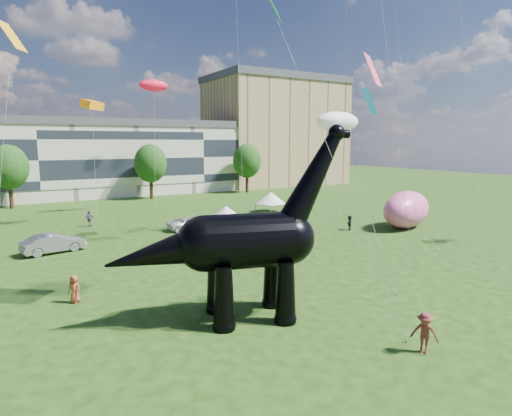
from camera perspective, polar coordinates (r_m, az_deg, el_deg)
ground at (r=22.18m, az=8.08°, el=-15.94°), size 220.00×220.00×0.00m
terrace_row at (r=77.83m, az=-27.27°, el=5.44°), size 78.00×11.00×12.00m
apartment_block at (r=96.36m, az=2.57°, el=9.84°), size 28.00×18.00×22.00m
tree_mid_left at (r=68.69m, az=-30.14°, el=5.15°), size 5.20×5.20×9.44m
tree_mid_right at (r=71.75m, az=-13.91°, el=6.19°), size 5.20×5.20×9.44m
tree_far_right at (r=78.86m, az=-1.21°, el=6.65°), size 5.20×5.20×9.44m
dinosaur_sculpture at (r=22.21m, az=-2.29°, el=-4.91°), size 12.88×5.35×10.57m
car_grey at (r=39.89m, az=-25.41°, el=-4.26°), size 5.25×2.76×1.65m
car_white at (r=45.95m, az=-8.77°, el=-2.07°), size 4.87×2.37×1.33m
car_dark at (r=43.17m, az=-3.22°, el=-2.59°), size 3.89×5.48×1.47m
gazebo_near at (r=44.92m, az=-4.01°, el=-0.69°), size 4.13×4.13×2.64m
gazebo_far at (r=56.80m, az=1.98°, el=1.37°), size 4.69×4.69×2.71m
inflatable_pink at (r=49.17m, az=19.41°, el=-0.18°), size 8.89×6.43×4.01m
visitors at (r=33.95m, az=-11.42°, el=-5.67°), size 53.64×42.39×1.88m
kites at (r=45.52m, az=-14.50°, el=23.09°), size 59.51×41.80×29.12m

